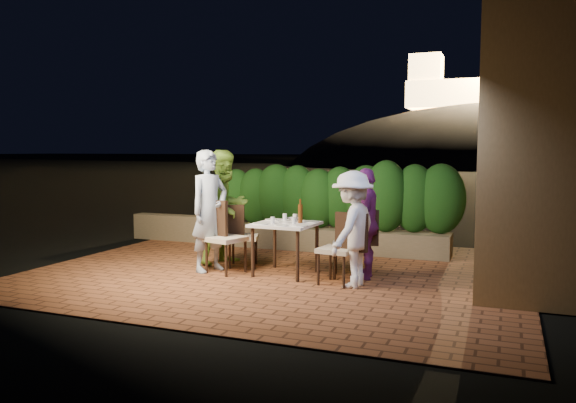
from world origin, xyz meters
The scene contains 32 objects.
ground centered at (0.00, 0.00, -0.02)m, with size 400.00×400.00×0.00m, color black.
terrace_floor centered at (0.00, 0.50, -0.07)m, with size 7.00×6.00×0.15m, color brown.
building_wall centered at (3.60, 2.00, 2.50)m, with size 1.60×5.00×5.00m, color brown.
window_pane centered at (2.82, 1.50, 2.00)m, with size 0.08×1.00×1.40m, color black.
window_frame centered at (2.81, 1.50, 2.00)m, with size 0.06×1.15×1.55m, color black.
planter centered at (0.20, 2.30, 0.20)m, with size 4.20×0.55×0.40m, color #716548.
hedge centered at (0.20, 2.30, 0.95)m, with size 4.00×0.70×1.10m, color #164111, non-canonical shape.
parapet centered at (-2.80, 2.30, 0.25)m, with size 2.20×0.30×0.50m, color #716548.
hill centered at (2.00, 60.00, -4.00)m, with size 52.00×40.00×22.00m, color black.
fortress centered at (2.00, 60.00, 10.50)m, with size 26.00×8.00×8.00m, color #FFCC7A, non-canonical shape.
dining_table centered at (0.18, 0.24, 0.38)m, with size 0.84×0.84×0.75m, color white, non-canonical shape.
plate_nw centered at (-0.11, 0.00, 0.76)m, with size 0.23×0.23×0.01m, color white.
plate_sw centered at (-0.13, 0.48, 0.76)m, with size 0.22×0.22×0.01m, color white.
plate_ne centered at (0.47, 0.01, 0.76)m, with size 0.24×0.24×0.01m, color white.
plate_se centered at (0.48, 0.47, 0.76)m, with size 0.23×0.23×0.01m, color white.
plate_centre centered at (0.16, 0.28, 0.76)m, with size 0.21×0.21×0.01m, color white.
plate_front centered at (0.24, -0.07, 0.76)m, with size 0.20×0.20×0.01m, color white.
glass_nw centered at (0.04, 0.09, 0.80)m, with size 0.06×0.06×0.10m, color silver.
glass_sw centered at (0.08, 0.46, 0.80)m, with size 0.06×0.06×0.11m, color silver.
glass_ne centered at (0.35, 0.13, 0.80)m, with size 0.06×0.06×0.10m, color silver.
glass_se centered at (0.27, 0.38, 0.81)m, with size 0.07×0.07×0.12m, color silver.
beer_bottle centered at (0.38, 0.31, 0.92)m, with size 0.07×0.07×0.35m, color #4F280D, non-canonical shape.
bowl centered at (0.17, 0.58, 0.77)m, with size 0.16×0.16×0.04m, color white.
chair_left_front centered at (-0.68, 0.02, 0.53)m, with size 0.49×0.49×1.06m, color black, non-canonical shape.
chair_left_back centered at (-0.64, 0.51, 0.48)m, with size 0.44×0.44×0.96m, color black, non-canonical shape.
chair_right_front centered at (1.04, -0.06, 0.49)m, with size 0.45×0.45×0.98m, color black, non-canonical shape.
chair_right_back centered at (1.06, 0.41, 0.48)m, with size 0.44×0.44×0.96m, color black, non-canonical shape.
diner_blue centered at (-0.95, 0.04, 0.90)m, with size 0.65×0.43×1.80m, color #A0B5CD.
diner_green centered at (-0.99, 0.62, 0.90)m, with size 0.87×0.68×1.80m, color #83BB3A.
diner_white centered at (1.26, -0.13, 0.76)m, with size 0.99×0.57×1.53m, color white.
diner_purple centered at (1.30, 0.44, 0.77)m, with size 0.91×0.38×1.55m, color #79287A.
parapet_lamp centered at (-2.13, 2.30, 0.57)m, with size 0.10×0.10×0.14m, color orange.
Camera 1 is at (3.14, -7.18, 1.80)m, focal length 35.00 mm.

